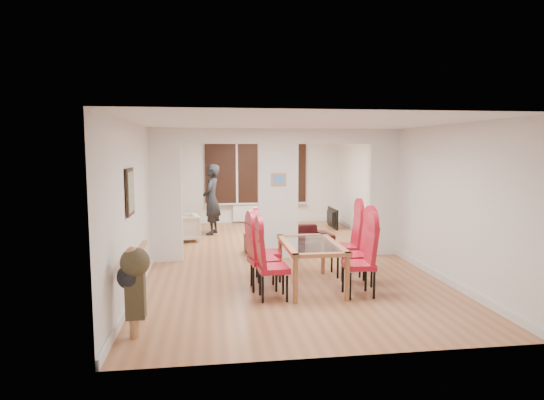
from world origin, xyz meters
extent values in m
cube|color=#A46942|center=(0.00, 0.00, 0.00)|extent=(5.00, 9.00, 0.01)
cube|color=white|center=(0.00, 0.00, 1.30)|extent=(5.00, 0.18, 2.60)
cube|color=black|center=(0.00, 4.44, 1.50)|extent=(3.00, 0.08, 1.80)
cube|color=white|center=(0.00, 4.40, 0.30)|extent=(1.40, 0.08, 0.50)
sphere|color=orange|center=(0.30, 3.30, 2.15)|extent=(0.36, 0.36, 0.36)
cube|color=gray|center=(-2.47, -2.40, 1.60)|extent=(0.04, 0.52, 0.67)
cube|color=#4C8CD8|center=(0.00, -0.10, 1.60)|extent=(0.30, 0.03, 0.25)
imported|color=black|center=(0.31, 0.45, 0.27)|extent=(1.93, 0.99, 0.54)
imported|color=beige|center=(-2.00, 1.93, 0.32)|extent=(0.82, 0.84, 0.64)
imported|color=black|center=(-1.33, 2.72, 0.91)|extent=(0.75, 0.58, 1.81)
imported|color=black|center=(1.94, 3.24, 0.28)|extent=(0.96, 0.13, 0.55)
cylinder|color=#143F19|center=(0.01, 2.42, 0.39)|extent=(0.07, 0.07, 0.27)
imported|color=black|center=(0.22, 2.46, 0.28)|extent=(0.20, 0.20, 0.05)
camera|label=1|loc=(-1.34, -8.99, 2.21)|focal=30.00mm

